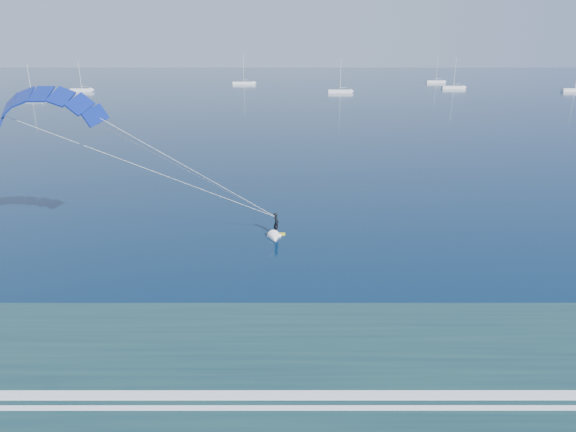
{
  "coord_description": "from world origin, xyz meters",
  "views": [
    {
      "loc": [
        -2.42,
        -11.34,
        16.02
      ],
      "look_at": [
        -2.41,
        26.07,
        3.75
      ],
      "focal_mm": 32.0,
      "sensor_mm": 36.0,
      "label": 1
    }
  ],
  "objects_px": {
    "sailboat_3": "(340,91)",
    "sailboat_5": "(453,87)",
    "sailboat_2": "(244,83)",
    "kitesurfer_rig": "(172,163)",
    "sailboat_6": "(575,90)",
    "sailboat_0": "(32,97)",
    "sailboat_1": "(82,90)",
    "sailboat_4": "(436,82)"
  },
  "relations": [
    {
      "from": "kitesurfer_rig",
      "to": "sailboat_1",
      "type": "height_order",
      "value": "kitesurfer_rig"
    },
    {
      "from": "sailboat_5",
      "to": "sailboat_3",
      "type": "bearing_deg",
      "value": -157.57
    },
    {
      "from": "sailboat_4",
      "to": "sailboat_1",
      "type": "bearing_deg",
      "value": -160.97
    },
    {
      "from": "kitesurfer_rig",
      "to": "sailboat_0",
      "type": "xyz_separation_m",
      "value": [
        -75.34,
        133.4,
        -6.81
      ]
    },
    {
      "from": "sailboat_0",
      "to": "sailboat_5",
      "type": "bearing_deg",
      "value": 16.21
    },
    {
      "from": "sailboat_2",
      "to": "sailboat_4",
      "type": "distance_m",
      "value": 92.2
    },
    {
      "from": "sailboat_3",
      "to": "sailboat_0",
      "type": "bearing_deg",
      "value": -166.85
    },
    {
      "from": "sailboat_0",
      "to": "sailboat_4",
      "type": "height_order",
      "value": "sailboat_4"
    },
    {
      "from": "sailboat_4",
      "to": "sailboat_3",
      "type": "bearing_deg",
      "value": -131.92
    },
    {
      "from": "kitesurfer_rig",
      "to": "sailboat_5",
      "type": "relative_size",
      "value": 1.71
    },
    {
      "from": "sailboat_3",
      "to": "sailboat_5",
      "type": "bearing_deg",
      "value": 22.43
    },
    {
      "from": "sailboat_0",
      "to": "sailboat_2",
      "type": "xyz_separation_m",
      "value": [
        64.06,
        72.36,
        0.02
      ]
    },
    {
      "from": "sailboat_4",
      "to": "sailboat_2",
      "type": "bearing_deg",
      "value": -174.06
    },
    {
      "from": "sailboat_6",
      "to": "sailboat_2",
      "type": "bearing_deg",
      "value": 162.31
    },
    {
      "from": "sailboat_0",
      "to": "sailboat_2",
      "type": "height_order",
      "value": "sailboat_2"
    },
    {
      "from": "kitesurfer_rig",
      "to": "sailboat_2",
      "type": "relative_size",
      "value": 1.59
    },
    {
      "from": "sailboat_5",
      "to": "sailboat_0",
      "type": "bearing_deg",
      "value": -163.79
    },
    {
      "from": "sailboat_2",
      "to": "sailboat_5",
      "type": "bearing_deg",
      "value": -17.47
    },
    {
      "from": "sailboat_2",
      "to": "sailboat_3",
      "type": "height_order",
      "value": "sailboat_2"
    },
    {
      "from": "kitesurfer_rig",
      "to": "sailboat_3",
      "type": "relative_size",
      "value": 1.76
    },
    {
      "from": "sailboat_1",
      "to": "sailboat_6",
      "type": "height_order",
      "value": "sailboat_6"
    },
    {
      "from": "kitesurfer_rig",
      "to": "sailboat_1",
      "type": "distance_m",
      "value": 177.95
    },
    {
      "from": "sailboat_4",
      "to": "sailboat_6",
      "type": "height_order",
      "value": "sailboat_6"
    },
    {
      "from": "sailboat_6",
      "to": "kitesurfer_rig",
      "type": "bearing_deg",
      "value": -126.23
    },
    {
      "from": "kitesurfer_rig",
      "to": "sailboat_6",
      "type": "distance_m",
      "value": 203.25
    },
    {
      "from": "kitesurfer_rig",
      "to": "sailboat_6",
      "type": "xyz_separation_m",
      "value": [
        120.05,
        163.87,
        -6.8
      ]
    },
    {
      "from": "sailboat_3",
      "to": "sailboat_5",
      "type": "distance_m",
      "value": 52.74
    },
    {
      "from": "sailboat_6",
      "to": "sailboat_4",
      "type": "bearing_deg",
      "value": 127.61
    },
    {
      "from": "sailboat_1",
      "to": "sailboat_4",
      "type": "xyz_separation_m",
      "value": [
        150.79,
        52.0,
        0.0
      ]
    },
    {
      "from": "sailboat_3",
      "to": "sailboat_1",
      "type": "bearing_deg",
      "value": 176.77
    },
    {
      "from": "sailboat_3",
      "to": "sailboat_5",
      "type": "height_order",
      "value": "sailboat_5"
    },
    {
      "from": "sailboat_1",
      "to": "sailboat_5",
      "type": "relative_size",
      "value": 0.89
    },
    {
      "from": "sailboat_5",
      "to": "sailboat_6",
      "type": "xyz_separation_m",
      "value": [
        42.58,
        -13.97,
        -0.0
      ]
    },
    {
      "from": "sailboat_1",
      "to": "sailboat_4",
      "type": "height_order",
      "value": "sailboat_4"
    },
    {
      "from": "sailboat_2",
      "to": "sailboat_6",
      "type": "distance_m",
      "value": 137.85
    },
    {
      "from": "sailboat_1",
      "to": "sailboat_4",
      "type": "relative_size",
      "value": 0.94
    },
    {
      "from": "sailboat_2",
      "to": "sailboat_5",
      "type": "xyz_separation_m",
      "value": [
        88.75,
        -27.92,
        -0.01
      ]
    },
    {
      "from": "sailboat_5",
      "to": "sailboat_6",
      "type": "relative_size",
      "value": 0.99
    },
    {
      "from": "sailboat_0",
      "to": "sailboat_5",
      "type": "height_order",
      "value": "sailboat_5"
    },
    {
      "from": "sailboat_0",
      "to": "sailboat_2",
      "type": "relative_size",
      "value": 0.81
    },
    {
      "from": "kitesurfer_rig",
      "to": "sailboat_3",
      "type": "bearing_deg",
      "value": 79.68
    },
    {
      "from": "sailboat_1",
      "to": "sailboat_4",
      "type": "distance_m",
      "value": 159.5
    }
  ]
}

